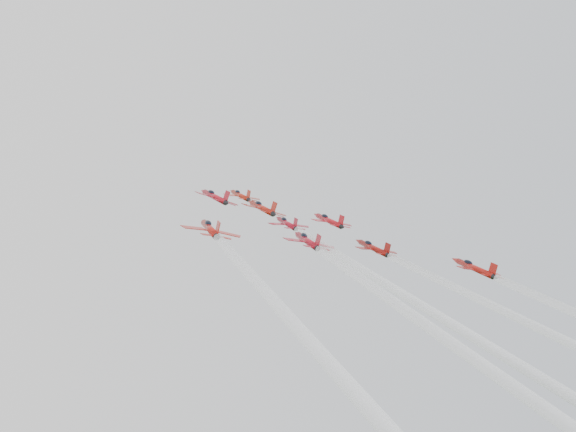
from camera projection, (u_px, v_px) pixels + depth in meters
name	position (u px, v px, depth m)	size (l,w,h in m)	color
jet_lead	(240.00, 195.00, 167.82)	(9.15, 11.79, 7.20)	#AE2110
jet_row2_left	(215.00, 196.00, 154.23)	(10.39, 13.39, 8.18)	#AE101E
jet_row2_center	(262.00, 208.00, 154.38)	(10.64, 13.71, 8.37)	#AC1C10
jet_row2_right	(329.00, 220.00, 160.00)	(10.08, 12.98, 7.93)	#B3111A
jet_center	(403.00, 287.00, 103.69)	(8.47, 80.77, 45.70)	maroon
jet_rear_farleft	(360.00, 339.00, 71.52)	(9.78, 93.31, 52.79)	#AD1810
jet_rear_left	(480.00, 338.00, 83.57)	(9.57, 91.26, 51.63)	#A30F1E
jet_rear_right	(539.00, 329.00, 96.53)	(8.90, 84.91, 48.04)	maroon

